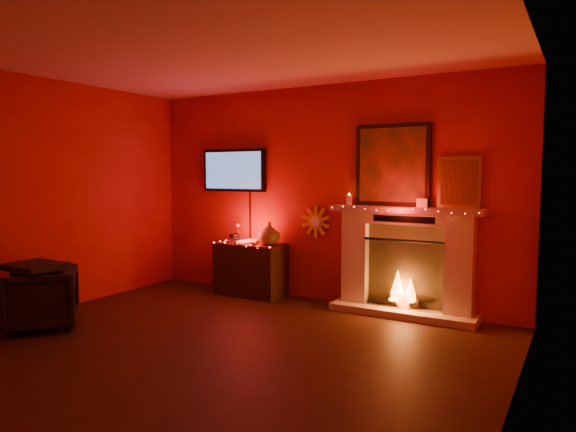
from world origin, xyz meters
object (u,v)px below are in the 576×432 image
at_px(console_table, 252,266).
at_px(sunburst_clock, 316,222).
at_px(fireplace, 405,251).
at_px(tv, 234,171).
at_px(armchair, 41,298).

bearing_deg(console_table, sunburst_clock, 14.87).
xyz_separation_m(fireplace, sunburst_clock, (-1.19, 0.09, 0.28)).
bearing_deg(fireplace, sunburst_clock, 175.63).
xyz_separation_m(fireplace, tv, (-2.44, 0.06, 0.92)).
height_order(fireplace, console_table, fireplace).
height_order(console_table, armchair, console_table).
height_order(fireplace, tv, fireplace).
relative_size(tv, armchair, 1.78).
xyz_separation_m(console_table, armchair, (-1.07, -2.31, -0.08)).
distance_m(fireplace, console_table, 2.05).
height_order(fireplace, armchair, fireplace).
bearing_deg(tv, console_table, -24.79).
distance_m(fireplace, tv, 2.61).
bearing_deg(armchair, fireplace, 79.68).
height_order(sunburst_clock, console_table, sunburst_clock).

